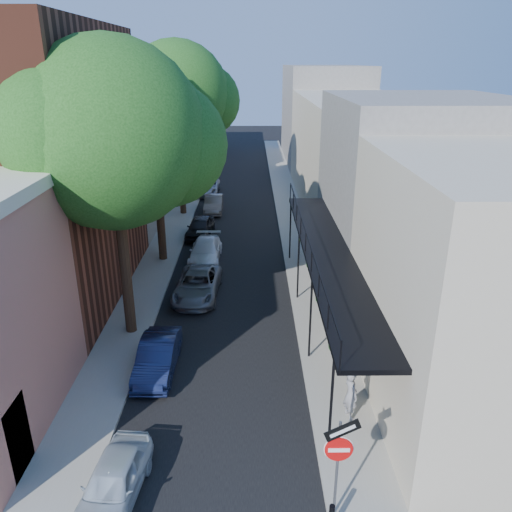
{
  "coord_description": "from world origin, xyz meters",
  "views": [
    {
      "loc": [
        1.16,
        -8.05,
        10.48
      ],
      "look_at": [
        1.35,
        11.49,
        2.8
      ],
      "focal_mm": 35.0,
      "sensor_mm": 36.0,
      "label": 1
    }
  ],
  "objects_px": {
    "parked_car_c": "(198,285)",
    "parked_car_a": "(113,482)",
    "parked_car_e": "(200,227)",
    "parked_car_g": "(206,187)",
    "oak_far": "(184,96)",
    "sign_post": "(339,453)",
    "pedestrian": "(351,394)",
    "parked_car_f": "(214,204)",
    "oak_mid": "(162,132)",
    "parked_car_b": "(158,357)",
    "parked_car_d": "(206,251)",
    "oak_near": "(126,138)"
  },
  "relations": [
    {
      "from": "parked_car_c",
      "to": "parked_car_e",
      "type": "height_order",
      "value": "parked_car_e"
    },
    {
      "from": "sign_post",
      "to": "oak_near",
      "type": "xyz_separation_m",
      "value": [
        -6.53,
        9.29,
        5.84
      ]
    },
    {
      "from": "oak_near",
      "to": "parked_car_c",
      "type": "xyz_separation_m",
      "value": [
        1.97,
        3.13,
        -7.28
      ]
    },
    {
      "from": "oak_mid",
      "to": "parked_car_d",
      "type": "xyz_separation_m",
      "value": [
        2.02,
        -0.36,
        -6.46
      ]
    },
    {
      "from": "sign_post",
      "to": "oak_mid",
      "type": "bearing_deg",
      "value": 110.86
    },
    {
      "from": "parked_car_c",
      "to": "parked_car_g",
      "type": "xyz_separation_m",
      "value": [
        -1.2,
        19.58,
        0.02
      ]
    },
    {
      "from": "parked_car_a",
      "to": "parked_car_b",
      "type": "xyz_separation_m",
      "value": [
        0.14,
        5.66,
        0.03
      ]
    },
    {
      "from": "sign_post",
      "to": "parked_car_e",
      "type": "bearing_deg",
      "value": 103.98
    },
    {
      "from": "parked_car_b",
      "to": "parked_car_c",
      "type": "distance_m",
      "value": 6.19
    },
    {
      "from": "oak_far",
      "to": "parked_car_b",
      "type": "relative_size",
      "value": 3.29
    },
    {
      "from": "parked_car_e",
      "to": "parked_car_g",
      "type": "height_order",
      "value": "parked_car_e"
    },
    {
      "from": "oak_far",
      "to": "parked_car_c",
      "type": "bearing_deg",
      "value": -81.99
    },
    {
      "from": "sign_post",
      "to": "parked_car_f",
      "type": "height_order",
      "value": "sign_post"
    },
    {
      "from": "sign_post",
      "to": "parked_car_e",
      "type": "relative_size",
      "value": 0.81
    },
    {
      "from": "oak_far",
      "to": "parked_car_g",
      "type": "relative_size",
      "value": 2.66
    },
    {
      "from": "parked_car_f",
      "to": "parked_car_g",
      "type": "height_order",
      "value": "parked_car_g"
    },
    {
      "from": "parked_car_b",
      "to": "parked_car_d",
      "type": "relative_size",
      "value": 0.89
    },
    {
      "from": "oak_far",
      "to": "pedestrian",
      "type": "distance_m",
      "value": 24.99
    },
    {
      "from": "parked_car_d",
      "to": "parked_car_g",
      "type": "distance_m",
      "value": 15.14
    },
    {
      "from": "oak_far",
      "to": "parked_car_d",
      "type": "xyz_separation_m",
      "value": [
        1.95,
        -9.39,
        -7.67
      ]
    },
    {
      "from": "parked_car_a",
      "to": "parked_car_d",
      "type": "distance_m",
      "value": 16.31
    },
    {
      "from": "oak_far",
      "to": "parked_car_e",
      "type": "bearing_deg",
      "value": -76.38
    },
    {
      "from": "oak_mid",
      "to": "parked_car_d",
      "type": "height_order",
      "value": "oak_mid"
    },
    {
      "from": "oak_far",
      "to": "parked_car_d",
      "type": "bearing_deg",
      "value": -78.25
    },
    {
      "from": "parked_car_a",
      "to": "oak_mid",
      "type": "bearing_deg",
      "value": 99.54
    },
    {
      "from": "parked_car_c",
      "to": "parked_car_g",
      "type": "relative_size",
      "value": 0.96
    },
    {
      "from": "parked_car_b",
      "to": "parked_car_e",
      "type": "bearing_deg",
      "value": 90.05
    },
    {
      "from": "parked_car_b",
      "to": "parked_car_d",
      "type": "bearing_deg",
      "value": 86.14
    },
    {
      "from": "sign_post",
      "to": "oak_far",
      "type": "relative_size",
      "value": 0.25
    },
    {
      "from": "parked_car_c",
      "to": "oak_near",
      "type": "bearing_deg",
      "value": -119.02
    },
    {
      "from": "sign_post",
      "to": "parked_car_g",
      "type": "distance_m",
      "value": 32.54
    },
    {
      "from": "oak_mid",
      "to": "parked_car_a",
      "type": "relative_size",
      "value": 3.09
    },
    {
      "from": "parked_car_c",
      "to": "parked_car_d",
      "type": "height_order",
      "value": "parked_car_c"
    },
    {
      "from": "sign_post",
      "to": "parked_car_f",
      "type": "xyz_separation_m",
      "value": [
        -4.78,
        26.67,
        -1.43
      ]
    },
    {
      "from": "oak_mid",
      "to": "parked_car_f",
      "type": "bearing_deg",
      "value": 79.22
    },
    {
      "from": "oak_near",
      "to": "pedestrian",
      "type": "height_order",
      "value": "oak_near"
    },
    {
      "from": "oak_mid",
      "to": "parked_car_g",
      "type": "height_order",
      "value": "oak_mid"
    },
    {
      "from": "sign_post",
      "to": "pedestrian",
      "type": "height_order",
      "value": "sign_post"
    },
    {
      "from": "parked_car_e",
      "to": "parked_car_f",
      "type": "bearing_deg",
      "value": 91.22
    },
    {
      "from": "parked_car_c",
      "to": "parked_car_g",
      "type": "height_order",
      "value": "parked_car_g"
    },
    {
      "from": "oak_far",
      "to": "parked_car_d",
      "type": "distance_m",
      "value": 12.28
    },
    {
      "from": "oak_near",
      "to": "pedestrian",
      "type": "relative_size",
      "value": 6.99
    },
    {
      "from": "sign_post",
      "to": "parked_car_d",
      "type": "distance_m",
      "value": 17.56
    },
    {
      "from": "oak_far",
      "to": "parked_car_a",
      "type": "xyz_separation_m",
      "value": [
        1.0,
        -25.67,
        -7.69
      ]
    },
    {
      "from": "oak_near",
      "to": "oak_mid",
      "type": "distance_m",
      "value": 8.01
    },
    {
      "from": "pedestrian",
      "to": "parked_car_g",
      "type": "bearing_deg",
      "value": -6.02
    },
    {
      "from": "sign_post",
      "to": "parked_car_e",
      "type": "height_order",
      "value": "sign_post"
    },
    {
      "from": "parked_car_a",
      "to": "parked_car_f",
      "type": "height_order",
      "value": "parked_car_f"
    },
    {
      "from": "parked_car_c",
      "to": "parked_car_a",
      "type": "bearing_deg",
      "value": -91.48
    },
    {
      "from": "oak_near",
      "to": "parked_car_e",
      "type": "height_order",
      "value": "oak_near"
    }
  ]
}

